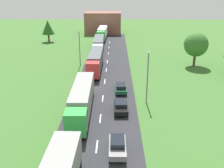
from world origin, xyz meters
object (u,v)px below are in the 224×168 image
Objects in this scene: truck_second at (82,99)px; tree_elm at (196,45)px; car_third at (117,146)px; lamppost_second at (148,75)px; distant_building at (103,23)px; truck_fourth at (99,44)px; truck_fifth at (102,33)px; car_fifth at (121,88)px; tree_maple at (48,27)px; truck_third at (95,61)px; car_fourth at (121,106)px; lamppost_third at (80,46)px.

tree_elm is at bearing 46.81° from truck_second.
tree_elm is at bearing 62.42° from car_third.
distant_building is (-9.40, 62.43, -0.65)m from lamppost_second.
truck_fourth is 17.41m from truck_fifth.
distant_building is (-0.27, 30.09, 1.68)m from truck_fourth.
tree_maple is (-21.72, 40.98, 3.68)m from car_fifth.
car_fifth is 46.53m from tree_maple.
car_fifth is 0.34× the size of distant_building.
car_third is 61.51m from tree_maple.
truck_third is at bearing -89.17° from distant_building.
lamppost_second is at bearing -79.69° from truck_fifth.
distant_building reaches higher than car_third.
distant_building is at bearing 90.52° from truck_fourth.
truck_second is 3.32× the size of car_fourth.
truck_third is 3.11× the size of car_fifth.
truck_fourth is 1.06× the size of truck_fifth.
truck_third is 28.68m from car_third.
tree_maple is (-21.63, 48.04, 3.68)m from car_fourth.
car_fourth is at bearing -125.89° from tree_elm.
lamppost_second reaches higher than truck_fifth.
truck_second is 1.82× the size of lamppost_second.
tree_elm is (21.55, -12.74, 2.62)m from truck_fourth.
car_third is 0.62× the size of tree_maple.
truck_second is at bearing -133.19° from tree_elm.
tree_elm is 0.56× the size of distant_building.
tree_maple is (-21.14, 57.65, 3.65)m from car_third.
tree_maple reaches higher than truck_third.
truck_third is 16.52m from truck_fourth.
truck_fifth is at bearing 96.63° from car_fifth.
tree_elm is at bearing 10.10° from truck_third.
car_fifth is at bearing -136.38° from tree_elm.
tree_maple is at bearing 114.24° from car_fourth.
car_fourth is (4.88, -18.71, -1.33)m from truck_third.
lamppost_second is at bearing -48.08° from car_fifth.
truck_fourth reaches higher than car_fifth.
lamppost_third reaches higher than truck_fourth.
car_third is at bearing -109.15° from lamppost_second.
tree_elm reaches higher than car_fourth.
truck_fourth is at bearing 100.80° from car_fifth.
tree_maple is (-16.33, 48.54, 2.34)m from truck_second.
truck_fourth is (-0.40, 16.51, -0.07)m from truck_third.
lamppost_third is 24.80m from tree_elm.
distant_building is at bearing 86.04° from lamppost_third.
car_fifth is 17.98m from lamppost_third.
lamppost_second reaches higher than truck_fourth.
truck_second reaches higher than truck_third.
truck_second is 1.85× the size of lamppost_third.
truck_third is at bearing 98.82° from car_third.
tree_maple is (-16.34, 12.82, 2.42)m from truck_fourth.
tree_maple reaches higher than car_fourth.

